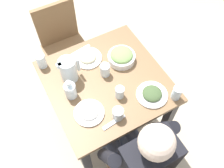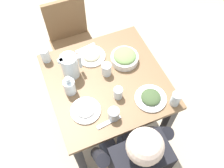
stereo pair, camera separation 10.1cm
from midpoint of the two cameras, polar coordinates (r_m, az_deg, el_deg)
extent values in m
plane|color=tan|center=(2.42, 0.29, -8.99)|extent=(8.00, 8.00, 0.00)
cube|color=brown|center=(1.77, 0.40, 0.66)|extent=(0.83, 0.83, 0.03)
cube|color=#232328|center=(1.93, -5.68, -17.50)|extent=(0.06, 0.06, 0.72)
cube|color=#232328|center=(2.07, 13.75, -9.63)|extent=(0.06, 0.06, 0.72)
cube|color=#232328|center=(2.24, -11.86, -0.50)|extent=(0.06, 0.06, 0.72)
cube|color=#232328|center=(2.36, 5.04, 5.21)|extent=(0.06, 0.06, 0.72)
cube|color=olive|center=(2.11, 8.91, -16.53)|extent=(0.04, 0.04, 0.41)
cube|color=olive|center=(2.69, -4.67, 8.61)|extent=(0.04, 0.04, 0.41)
cube|color=olive|center=(2.65, -11.62, 6.34)|extent=(0.04, 0.04, 0.41)
cube|color=olive|center=(2.48, -1.97, 3.20)|extent=(0.04, 0.04, 0.41)
cube|color=olive|center=(2.44, -9.41, 0.67)|extent=(0.04, 0.04, 0.41)
cube|color=olive|center=(2.39, -7.47, 8.02)|extent=(0.40, 0.40, 0.03)
cube|color=olive|center=(2.36, -9.51, 14.59)|extent=(0.38, 0.04, 0.42)
cube|color=black|center=(1.59, 8.04, -18.52)|extent=(0.32, 0.20, 0.50)
sphere|color=beige|center=(1.24, 10.11, -14.25)|extent=(0.19, 0.19, 0.19)
cylinder|color=#2D3342|center=(1.89, 1.88, -16.55)|extent=(0.11, 0.38, 0.11)
cylinder|color=#2D3342|center=(2.12, -0.39, -13.42)|extent=(0.10, 0.10, 0.43)
cylinder|color=black|center=(1.57, -1.05, -16.62)|extent=(0.08, 0.23, 0.37)
cylinder|color=#2D3342|center=(1.92, 6.69, -14.57)|extent=(0.11, 0.38, 0.11)
cylinder|color=#2D3342|center=(2.14, 3.91, -11.74)|extent=(0.10, 0.10, 0.43)
cylinder|color=black|center=(1.65, 12.17, -11.12)|extent=(0.08, 0.23, 0.37)
cylinder|color=silver|center=(1.73, -8.13, 4.09)|extent=(0.12, 0.12, 0.19)
cube|color=silver|center=(1.73, -5.82, 5.06)|extent=(0.02, 0.02, 0.11)
cube|color=silver|center=(1.66, -10.24, 5.21)|extent=(0.04, 0.03, 0.02)
cylinder|color=white|center=(1.84, 4.52, 5.87)|extent=(0.21, 0.21, 0.05)
ellipsoid|color=#759951|center=(1.82, 4.59, 6.57)|extent=(0.17, 0.17, 0.06)
cylinder|color=white|center=(1.63, -4.39, -6.26)|extent=(0.20, 0.20, 0.01)
ellipsoid|color=white|center=(1.62, -4.42, -6.01)|extent=(0.13, 0.13, 0.04)
cylinder|color=white|center=(1.88, -3.29, 6.43)|extent=(0.21, 0.21, 0.01)
ellipsoid|color=#B7AD89|center=(1.87, -3.31, 6.74)|extent=(0.13, 0.13, 0.04)
cylinder|color=white|center=(1.70, 10.68, -3.39)|extent=(0.22, 0.22, 0.01)
ellipsoid|color=#3D512D|center=(1.68, 10.77, -3.11)|extent=(0.14, 0.14, 0.04)
cylinder|color=silver|center=(1.58, 2.25, -7.12)|extent=(0.07, 0.07, 0.09)
cylinder|color=silver|center=(1.75, 0.34, 3.36)|extent=(0.07, 0.07, 0.10)
cylinder|color=silver|center=(1.88, -13.82, 6.49)|extent=(0.07, 0.07, 0.11)
cylinder|color=silver|center=(1.68, 16.31, -3.43)|extent=(0.06, 0.06, 0.11)
cylinder|color=silver|center=(1.65, 3.20, -2.18)|extent=(0.06, 0.06, 0.09)
cylinder|color=silver|center=(1.67, -8.15, -0.73)|extent=(0.08, 0.08, 0.12)
cylinder|color=#993333|center=(1.69, -8.05, -1.17)|extent=(0.07, 0.07, 0.07)
cylinder|color=silver|center=(1.60, -8.50, 0.82)|extent=(0.03, 0.03, 0.04)
cube|color=silver|center=(1.94, -4.77, 8.31)|extent=(0.17, 0.05, 0.01)
cube|color=silver|center=(1.91, -4.88, 7.09)|extent=(0.18, 0.09, 0.01)
cube|color=silver|center=(1.60, 1.12, -8.94)|extent=(0.17, 0.04, 0.01)
camera|label=1|loc=(0.05, -88.33, 2.60)|focal=39.20mm
camera|label=2|loc=(0.05, 91.67, -2.60)|focal=39.20mm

